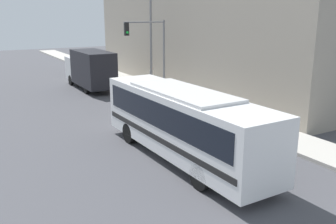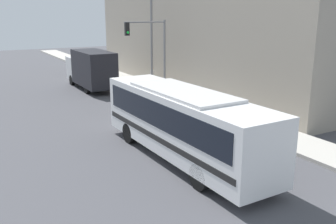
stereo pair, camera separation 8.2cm
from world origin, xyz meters
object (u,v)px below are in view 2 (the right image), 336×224
at_px(city_bus, 182,120).
at_px(delivery_truck, 91,68).
at_px(fire_hydrant, 224,113).
at_px(street_lamp, 149,30).
at_px(pedestrian_near_corner, 152,78).
at_px(traffic_light_pole, 152,45).
at_px(parking_meter, 201,97).

bearing_deg(city_bus, delivery_truck, 83.37).
height_order(city_bus, fire_hydrant, city_bus).
bearing_deg(street_lamp, pedestrian_near_corner, 36.89).
height_order(traffic_light_pole, pedestrian_near_corner, traffic_light_pole).
bearing_deg(traffic_light_pole, street_lamp, 68.04).
height_order(street_lamp, pedestrian_near_corner, street_lamp).
height_order(traffic_light_pole, parking_meter, traffic_light_pole).
distance_m(fire_hydrant, traffic_light_pole, 8.34).
bearing_deg(street_lamp, fire_hydrant, -89.95).
distance_m(city_bus, traffic_light_pole, 12.33).
relative_size(fire_hydrant, parking_meter, 0.58).
distance_m(delivery_truck, street_lamp, 6.24).
bearing_deg(city_bus, street_lamp, 67.67).
xyz_separation_m(delivery_truck, pedestrian_near_corner, (4.03, -3.59, -0.64)).
xyz_separation_m(traffic_light_pole, street_lamp, (0.92, 2.28, 1.01)).
distance_m(parking_meter, pedestrian_near_corner, 7.69).
distance_m(city_bus, fire_hydrant, 6.65).
bearing_deg(parking_meter, pedestrian_near_corner, 86.70).
xyz_separation_m(city_bus, fire_hydrant, (5.31, 3.80, -1.28)).
xyz_separation_m(delivery_truck, parking_meter, (3.59, -11.27, -0.75)).
bearing_deg(delivery_truck, parking_meter, -72.33).
relative_size(parking_meter, pedestrian_near_corner, 0.67).
relative_size(delivery_truck, street_lamp, 0.89).
relative_size(street_lamp, pedestrian_near_corner, 4.51).
distance_m(city_bus, pedestrian_near_corner, 15.09).
bearing_deg(fire_hydrant, traffic_light_pole, 97.06).
bearing_deg(city_bus, parking_meter, 48.63).
xyz_separation_m(fire_hydrant, traffic_light_pole, (-0.93, 7.51, 3.50)).
distance_m(fire_hydrant, pedestrian_near_corner, 10.16).
distance_m(city_bus, delivery_truck, 17.60).
bearing_deg(pedestrian_near_corner, fire_hydrant, -92.50).
relative_size(traffic_light_pole, pedestrian_near_corner, 3.04).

